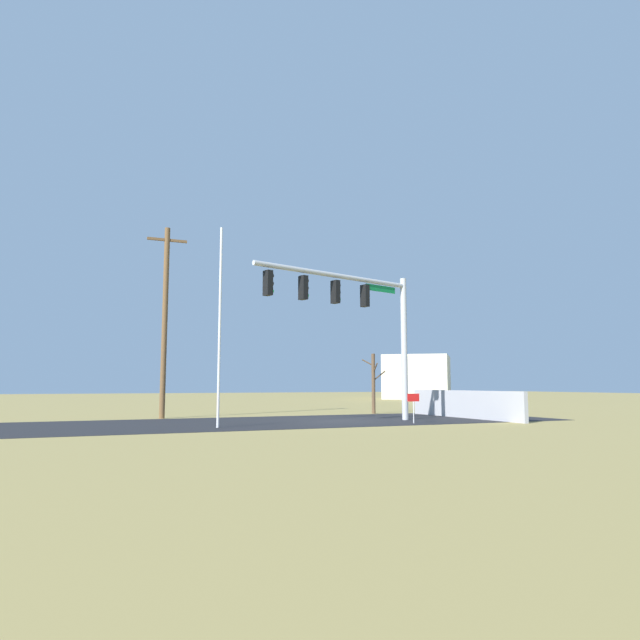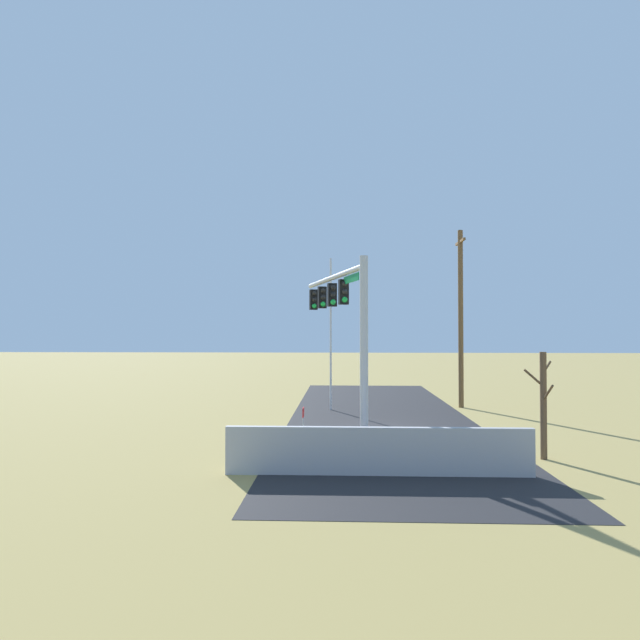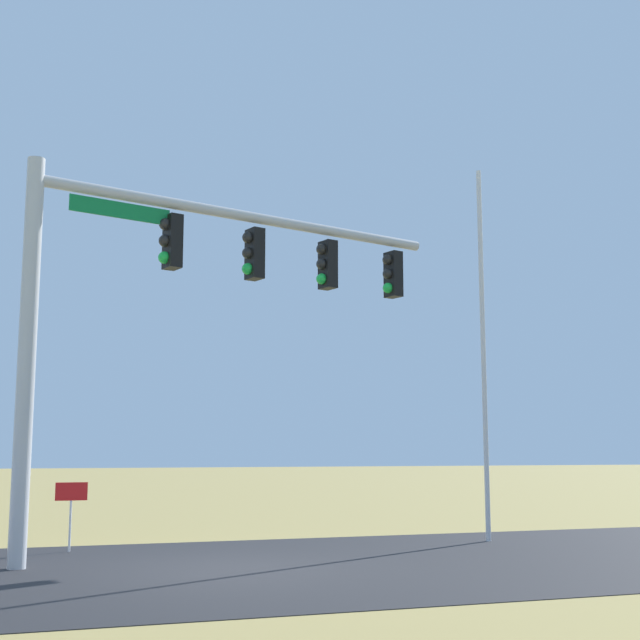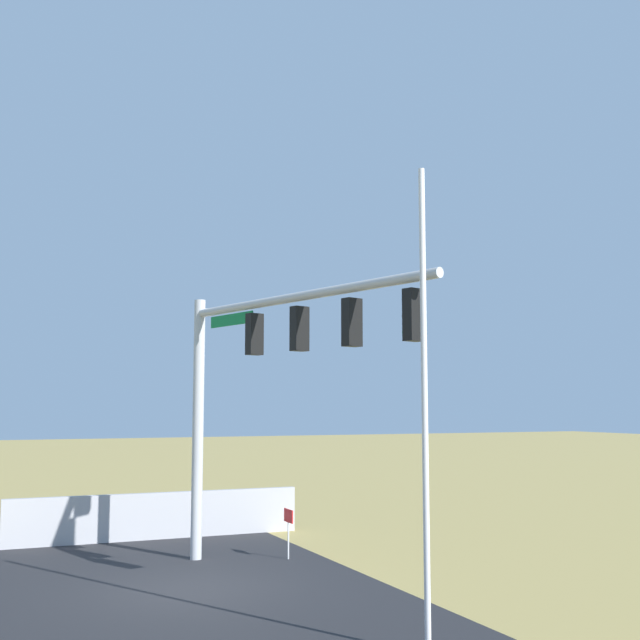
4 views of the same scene
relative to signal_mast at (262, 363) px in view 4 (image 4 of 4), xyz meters
name	(u,v)px [view 4 (image 4 of 4)]	position (x,y,z in m)	size (l,w,h in m)	color
ground_plane	(187,589)	(-0.35, 1.73, -4.76)	(160.00, 160.00, 0.00)	#9E894C
road_surface	(248,640)	(-4.35, 1.73, -4.75)	(28.00, 8.00, 0.01)	#232326
sidewalk_corner	(186,553)	(3.65, 0.77, -4.75)	(6.00, 6.00, 0.01)	#B7B5AD
retaining_fence	(158,516)	(6.04, 1.01, -4.10)	(0.20, 8.36, 1.31)	#A8A8AD
signal_mast	(262,363)	(0.00, 0.00, 0.00)	(8.00, 2.50, 6.48)	#B2B5BA
flagpole	(425,404)	(-6.19, -0.53, -0.95)	(0.10, 0.10, 7.61)	silver
open_sign	(288,522)	(1.77, -1.34, -3.85)	(0.56, 0.04, 1.22)	silver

